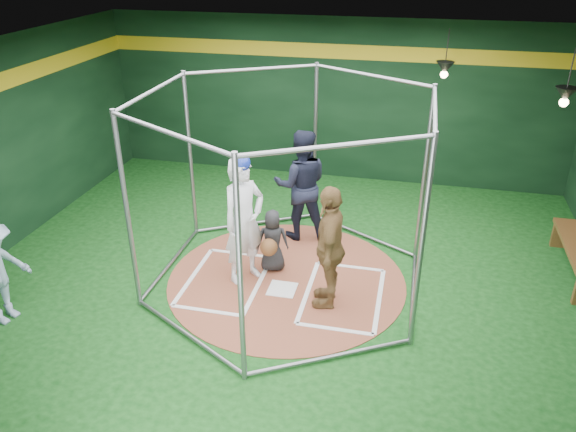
# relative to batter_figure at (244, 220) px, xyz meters

# --- Properties ---
(room_shell) EXTENTS (10.10, 9.10, 3.53)m
(room_shell) POSITION_rel_batter_figure_xyz_m (0.65, 0.10, 0.70)
(room_shell) COLOR #0D390F
(room_shell) RESTS_ON ground
(clay_disc) EXTENTS (3.80, 3.80, 0.01)m
(clay_disc) POSITION_rel_batter_figure_xyz_m (0.65, 0.09, -1.05)
(clay_disc) COLOR brown
(clay_disc) RESTS_ON ground
(home_plate) EXTENTS (0.43, 0.43, 0.01)m
(home_plate) POSITION_rel_batter_figure_xyz_m (0.65, -0.21, -1.04)
(home_plate) COLOR white
(home_plate) RESTS_ON clay_disc
(batter_box_left) EXTENTS (1.17, 1.77, 0.01)m
(batter_box_left) POSITION_rel_batter_figure_xyz_m (-0.30, -0.16, -1.04)
(batter_box_left) COLOR white
(batter_box_left) RESTS_ON clay_disc
(batter_box_right) EXTENTS (1.17, 1.77, 0.01)m
(batter_box_right) POSITION_rel_batter_figure_xyz_m (1.60, -0.16, -1.04)
(batter_box_right) COLOR white
(batter_box_right) RESTS_ON clay_disc
(batting_cage) EXTENTS (4.05, 4.67, 3.00)m
(batting_cage) POSITION_rel_batter_figure_xyz_m (0.65, 0.09, 0.45)
(batting_cage) COLOR gray
(batting_cage) RESTS_ON ground
(pendant_lamp_near) EXTENTS (0.34, 0.34, 0.90)m
(pendant_lamp_near) POSITION_rel_batter_figure_xyz_m (2.85, 3.69, 1.69)
(pendant_lamp_near) COLOR black
(pendant_lamp_near) RESTS_ON room_shell
(pendant_lamp_far) EXTENTS (0.34, 0.34, 0.90)m
(pendant_lamp_far) POSITION_rel_batter_figure_xyz_m (4.65, 2.09, 1.69)
(pendant_lamp_far) COLOR black
(pendant_lamp_far) RESTS_ON room_shell
(batter_figure) EXTENTS (0.83, 0.89, 2.11)m
(batter_figure) POSITION_rel_batter_figure_xyz_m (0.00, 0.00, 0.00)
(batter_figure) COLOR silver
(batter_figure) RESTS_ON clay_disc
(visitor_leopard) EXTENTS (0.55, 1.14, 1.89)m
(visitor_leopard) POSITION_rel_batter_figure_xyz_m (1.40, -0.36, -0.10)
(visitor_leopard) COLOR #A27B45
(visitor_leopard) RESTS_ON clay_disc
(catcher_figure) EXTENTS (0.58, 0.61, 1.05)m
(catcher_figure) POSITION_rel_batter_figure_xyz_m (0.36, 0.33, -0.51)
(catcher_figure) COLOR black
(catcher_figure) RESTS_ON clay_disc
(umpire) EXTENTS (1.14, 0.99, 2.02)m
(umpire) POSITION_rel_batter_figure_xyz_m (0.56, 1.60, -0.03)
(umpire) COLOR black
(umpire) RESTS_ON clay_disc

